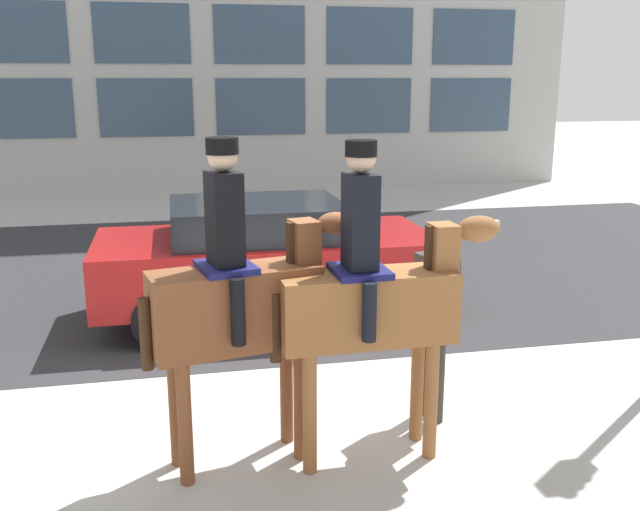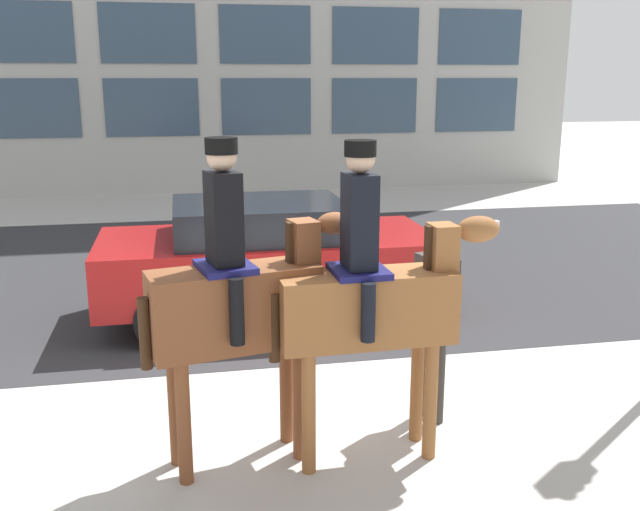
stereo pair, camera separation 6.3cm
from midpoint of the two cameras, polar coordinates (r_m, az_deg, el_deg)
The scene contains 6 objects.
ground_plane at distance 7.27m, azimuth -3.58°, elevation -10.50°, with size 80.00×80.00×0.00m, color #B2AFA8.
road_surface at distance 11.73m, azimuth -6.96°, elevation -0.96°, with size 20.44×8.50×0.01m.
mounted_horse_lead at distance 5.51m, azimuth -6.81°, elevation -3.50°, with size 1.70×0.70×2.60m.
mounted_horse_companion at distance 5.58m, azimuth 3.91°, elevation -3.39°, with size 1.86×0.65×2.57m.
pedestrian_bystander at distance 6.35m, azimuth 8.82°, elevation -4.48°, with size 0.81×0.57×1.72m.
street_car_near_lane at distance 9.09m, azimuth -4.71°, elevation -0.10°, with size 4.22×1.98×1.52m.
Camera 1 is at (-0.95, -6.55, 3.01)m, focal length 40.00 mm.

